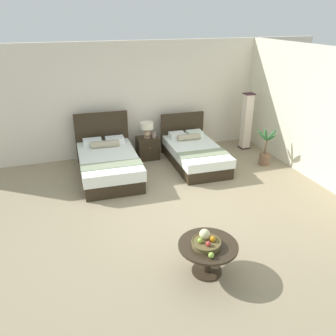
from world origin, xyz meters
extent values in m
cube|color=gray|center=(0.00, 0.00, -0.01)|extent=(10.11, 9.98, 0.02)
cube|color=silver|center=(0.00, 3.19, 1.40)|extent=(10.11, 0.12, 2.80)
cube|color=beige|center=(3.25, 0.40, 1.40)|extent=(0.12, 5.58, 2.80)
cube|color=#2F2418|center=(-1.05, 1.80, 0.14)|extent=(1.28, 2.08, 0.29)
cube|color=white|center=(-1.05, 1.80, 0.41)|extent=(1.32, 2.12, 0.24)
cube|color=#2F2418|center=(-1.01, 2.85, 0.61)|extent=(1.29, 0.11, 1.23)
cube|color=white|center=(-1.29, 2.57, 0.60)|extent=(0.44, 0.32, 0.14)
cube|color=white|center=(-0.76, 2.55, 0.60)|extent=(0.44, 0.32, 0.14)
cylinder|color=tan|center=(-1.03, 2.32, 0.61)|extent=(0.67, 0.17, 0.15)
cube|color=gray|center=(-1.07, 1.25, 0.54)|extent=(1.28, 0.40, 0.01)
cube|color=#2F2418|center=(1.05, 1.80, 0.14)|extent=(1.14, 2.02, 0.28)
cube|color=white|center=(1.05, 1.80, 0.38)|extent=(1.18, 2.06, 0.21)
cube|color=#2F2418|center=(1.08, 2.82, 0.52)|extent=(1.16, 0.10, 1.04)
cube|color=white|center=(0.84, 2.54, 0.55)|extent=(0.40, 0.31, 0.14)
cube|color=white|center=(1.31, 2.52, 0.55)|extent=(0.40, 0.31, 0.14)
cylinder|color=tan|center=(1.06, 2.29, 0.56)|extent=(0.60, 0.17, 0.15)
cube|color=gray|center=(1.03, 1.34, 0.49)|extent=(1.15, 0.44, 0.01)
cube|color=#2F2418|center=(0.07, 2.61, 0.27)|extent=(0.52, 0.46, 0.54)
sphere|color=tan|center=(0.07, 2.37, 0.35)|extent=(0.02, 0.02, 0.02)
cylinder|color=tan|center=(0.07, 2.63, 0.55)|extent=(0.17, 0.17, 0.02)
ellipsoid|color=tan|center=(0.07, 2.63, 0.65)|extent=(0.19, 0.19, 0.17)
cylinder|color=#99844C|center=(0.07, 2.63, 0.76)|extent=(0.02, 0.02, 0.04)
cylinder|color=#EFE4C7|center=(0.07, 2.63, 0.86)|extent=(0.33, 0.33, 0.16)
cylinder|color=gray|center=(0.23, 2.57, 0.62)|extent=(0.10, 0.10, 0.15)
torus|color=gray|center=(0.23, 2.57, 0.70)|extent=(0.10, 0.10, 0.01)
cylinder|color=#2F2418|center=(-0.27, -1.75, 0.01)|extent=(0.43, 0.43, 0.02)
cylinder|color=#2F2418|center=(-0.27, -1.75, 0.22)|extent=(0.11, 0.11, 0.44)
cylinder|color=#2F2418|center=(-0.27, -1.75, 0.46)|extent=(0.83, 0.83, 0.04)
cylinder|color=brown|center=(-0.31, -1.78, 0.51)|extent=(0.39, 0.39, 0.07)
torus|color=brown|center=(-0.31, -1.78, 0.55)|extent=(0.41, 0.41, 0.02)
sphere|color=orange|center=(-0.22, -1.79, 0.58)|extent=(0.08, 0.08, 0.08)
sphere|color=beige|center=(-0.30, -1.69, 0.61)|extent=(0.15, 0.15, 0.15)
sphere|color=#8CB139|center=(-0.40, -1.77, 0.58)|extent=(0.07, 0.07, 0.07)
sphere|color=#BC3731|center=(-0.32, -1.87, 0.58)|extent=(0.07, 0.07, 0.07)
sphere|color=#8DB242|center=(-0.35, -2.03, 0.52)|extent=(0.08, 0.08, 0.08)
cube|color=#351923|center=(2.78, 2.47, 0.01)|extent=(0.26, 0.26, 0.03)
cube|color=beige|center=(2.78, 2.47, 0.75)|extent=(0.22, 0.22, 1.45)
cube|color=#351923|center=(2.78, 2.47, 1.49)|extent=(0.26, 0.26, 0.02)
cylinder|color=brown|center=(2.66, 1.31, 0.14)|extent=(0.25, 0.25, 0.28)
cylinder|color=brown|center=(2.66, 1.31, 0.45)|extent=(0.04, 0.04, 0.35)
ellipsoid|color=#306734|center=(2.77, 1.30, 0.75)|extent=(0.26, 0.09, 0.29)
ellipsoid|color=#306734|center=(2.69, 1.42, 0.72)|extent=(0.10, 0.26, 0.26)
ellipsoid|color=#306734|center=(2.57, 1.40, 0.73)|extent=(0.23, 0.24, 0.29)
ellipsoid|color=#306734|center=(2.58, 1.24, 0.79)|extent=(0.23, 0.21, 0.38)
ellipsoid|color=#306734|center=(2.69, 1.17, 0.73)|extent=(0.10, 0.32, 0.28)
camera|label=1|loc=(-2.03, -5.26, 3.39)|focal=36.74mm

